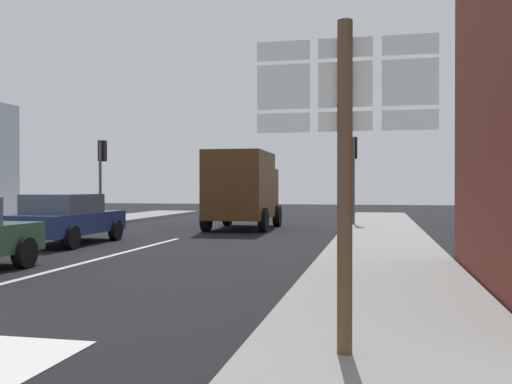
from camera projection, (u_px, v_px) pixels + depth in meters
ground_plane at (154, 245)px, 16.55m from camera, size 80.00×80.00×0.00m
sidewalk_right at (384, 256)px, 13.24m from camera, size 2.87×44.00×0.14m
lane_centre_stripe at (85, 263)px, 12.63m from camera, size 0.16×12.00×0.01m
sedan_far at (67, 218)px, 16.77m from camera, size 2.00×4.22×1.47m
delivery_truck at (243, 188)px, 22.88m from camera, size 2.57×5.04×3.05m
route_sign_post at (345, 151)px, 5.27m from camera, size 1.66×0.14×3.20m
traffic_light_far_left at (102, 163)px, 24.73m from camera, size 0.30×0.49×3.69m
traffic_light_far_right at (354, 161)px, 23.94m from camera, size 0.30×0.49×3.77m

